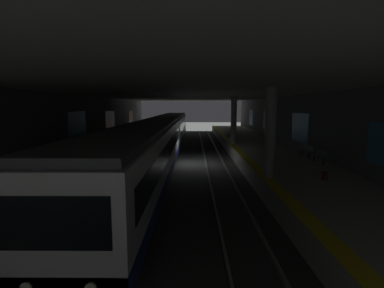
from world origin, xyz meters
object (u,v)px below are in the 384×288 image
object	(u,v)px
backpack_on_floor	(325,176)
trash_bin	(15,175)
pillar_near	(270,133)
bench_right_far	(125,130)
metro_train	(164,136)
bench_left_near	(320,155)
pillar_far	(234,120)
bench_left_mid	(306,150)
bench_right_mid	(113,134)
bench_right_near	(74,147)

from	to	relation	value
backpack_on_floor	trash_bin	bearing A→B (deg)	93.40
pillar_near	bench_right_far	xyz separation A→B (m)	(22.67, 12.88, -1.75)
metro_train	bench_left_near	xyz separation A→B (m)	(-7.36, -10.73, -0.45)
pillar_far	bench_right_far	xyz separation A→B (m)	(9.47, 12.88, -1.75)
pillar_near	metro_train	world-z (taller)	pillar_near
trash_bin	bench_left_mid	bearing A→B (deg)	-66.12
bench_right_mid	bench_left_mid	bearing A→B (deg)	-123.55
bench_left_mid	pillar_near	bearing A→B (deg)	144.22
bench_right_near	trash_bin	size ratio (longest dim) A/B	2.00
metro_train	bench_left_near	bearing A→B (deg)	-124.42
bench_left_mid	backpack_on_floor	bearing A→B (deg)	166.02
pillar_far	bench_right_far	world-z (taller)	pillar_far
pillar_near	bench_left_near	distance (m)	5.78
bench_left_near	bench_right_far	world-z (taller)	same
bench_left_near	backpack_on_floor	size ratio (longest dim) A/B	4.25
bench_left_near	metro_train	bearing A→B (deg)	55.58
metro_train	bench_right_far	xyz separation A→B (m)	(11.73, 6.33, -0.45)
metro_train	trash_bin	distance (m)	13.59
backpack_on_floor	trash_bin	world-z (taller)	trash_bin
pillar_near	trash_bin	distance (m)	12.37
metro_train	bench_left_near	world-z (taller)	metro_train
metro_train	pillar_far	bearing A→B (deg)	-71.02
backpack_on_floor	bench_right_far	bearing A→B (deg)	33.70
bench_right_mid	bench_left_near	bearing A→B (deg)	-128.42
pillar_far	bench_right_mid	world-z (taller)	pillar_far
bench_left_near	trash_bin	distance (m)	17.09
bench_left_mid	pillar_far	bearing A→B (deg)	29.52
pillar_far	bench_left_mid	bearing A→B (deg)	-150.48
trash_bin	bench_right_far	bearing A→B (deg)	1.75
bench_right_far	metro_train	bearing A→B (deg)	-151.62
bench_right_far	bench_right_near	bearing A→B (deg)	180.00
metro_train	trash_bin	size ratio (longest dim) A/B	46.95
backpack_on_floor	trash_bin	xyz separation A→B (m)	(-0.88, 14.75, 0.23)
bench_right_near	trash_bin	bearing A→B (deg)	-174.96
bench_left_near	backpack_on_floor	distance (m)	4.44
pillar_near	bench_left_near	world-z (taller)	pillar_near
bench_right_far	pillar_near	bearing A→B (deg)	-150.39
bench_right_mid	backpack_on_floor	xyz separation A→B (m)	(-17.68, -15.49, -0.32)
metro_train	trash_bin	bearing A→B (deg)	155.64
bench_right_near	backpack_on_floor	world-z (taller)	bench_right_near
bench_left_near	trash_bin	bearing A→B (deg)	107.06
bench_left_mid	bench_right_near	bearing A→B (deg)	86.29
pillar_near	backpack_on_floor	size ratio (longest dim) A/B	11.38
pillar_far	bench_left_near	distance (m)	10.63
pillar_far	bench_right_mid	xyz separation A→B (m)	(3.93, 12.88, -1.75)
metro_train	bench_left_mid	bearing A→B (deg)	-115.58
trash_bin	bench_right_mid	bearing A→B (deg)	2.27
bench_right_near	trash_bin	distance (m)	8.37
bench_right_mid	trash_bin	bearing A→B (deg)	-177.73
bench_left_near	bench_right_near	distance (m)	17.39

